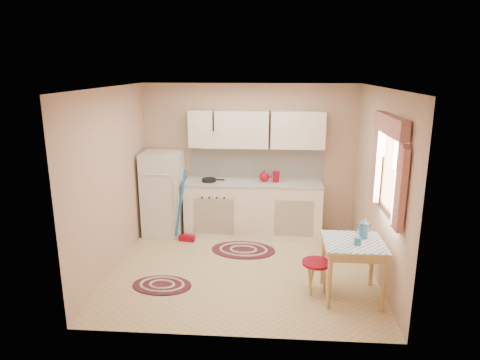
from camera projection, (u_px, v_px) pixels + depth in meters
name	position (u px, v px, depth m)	size (l,w,h in m)	color
room_shell	(255.00, 154.00, 5.86)	(3.64, 3.60, 2.52)	#CBB682
fridge	(164.00, 193.00, 7.18)	(0.65, 0.60, 1.40)	silver
broom	(186.00, 206.00, 6.83)	(0.28, 0.12, 1.20)	blue
base_cabinets	(253.00, 209.00, 7.18)	(2.25, 0.60, 0.88)	white
countertop	(253.00, 183.00, 7.07)	(2.27, 0.62, 0.04)	#B1B0A8
frying_pan	(209.00, 180.00, 7.06)	(0.24, 0.24, 0.05)	black
red_kettle	(264.00, 177.00, 7.03)	(0.18, 0.16, 0.18)	maroon
red_canister	(276.00, 177.00, 7.02)	(0.11, 0.11, 0.16)	maroon
table	(352.00, 270.00, 5.21)	(0.72, 0.72, 0.72)	#DEB56F
stool	(316.00, 277.00, 5.34)	(0.36, 0.36, 0.42)	maroon
coffee_pot	(364.00, 228.00, 5.19)	(0.14, 0.12, 0.27)	teal
mug	(358.00, 242.00, 5.01)	(0.09, 0.09, 0.10)	teal
rug_center	(243.00, 250.00, 6.62)	(0.99, 0.66, 0.02)	maroon
rug_left	(162.00, 285.00, 5.55)	(0.78, 0.52, 0.02)	maroon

